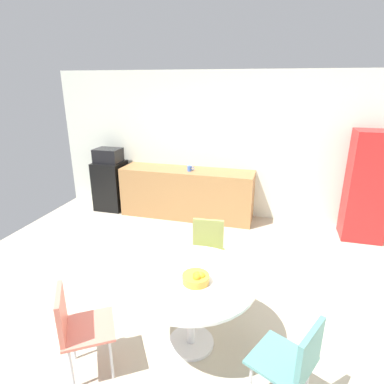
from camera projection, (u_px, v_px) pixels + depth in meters
ground_plane at (155, 311)px, 3.53m from camera, size 6.00×6.00×0.00m
wall_back at (213, 145)px, 5.84m from camera, size 6.00×0.10×2.60m
counter_block at (187, 193)px, 5.90m from camera, size 2.42×0.60×0.90m
mini_fridge at (111, 185)px, 6.28m from camera, size 0.54×0.54×0.94m
microwave at (108, 155)px, 6.08m from camera, size 0.48×0.38×0.26m
locker_cabinet at (368, 187)px, 4.94m from camera, size 0.60×0.50×1.73m
round_table at (191, 289)px, 2.90m from camera, size 1.18×1.18×0.75m
chair_coral at (75, 323)px, 2.64m from camera, size 0.58×0.58×0.83m
chair_teal at (295, 359)px, 2.30m from camera, size 0.56×0.56×0.83m
chair_olive at (207, 246)px, 3.86m from camera, size 0.45×0.45×0.83m
fruit_bowl at (196, 278)px, 2.77m from camera, size 0.24×0.24×0.11m
mug_white at (190, 168)px, 5.65m from camera, size 0.13×0.08×0.09m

